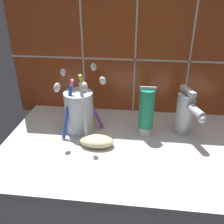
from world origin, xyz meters
TOP-DOWN VIEW (x-y plane):
  - sink_counter at (0.00, 0.00)cm, footprint 61.37×38.95cm
  - tile_wall_backsplash at (0.01, 19.72)cm, footprint 71.37×1.72cm
  - toothbrush_cup at (-12.38, 5.59)cm, footprint 13.49×14.03cm
  - toothpaste_tube at (5.36, 5.61)cm, footprint 4.04×3.85cm
  - sink_faucet at (15.69, 7.43)cm, footprint 5.97×11.01cm
  - soap_bar at (-6.58, -1.38)cm, footprint 8.57×5.04cm

SIDE VIEW (x-z plane):
  - sink_counter at x=0.00cm, z-range 0.00..2.00cm
  - soap_bar at x=-6.58cm, z-range 2.00..4.60cm
  - toothbrush_cup at x=-12.38cm, z-range -0.85..16.92cm
  - sink_faucet at x=15.69cm, z-range 1.85..14.44cm
  - toothpaste_tube at x=5.36cm, z-range 1.92..15.56cm
  - tile_wall_backsplash at x=0.01cm, z-range 0.01..48.74cm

